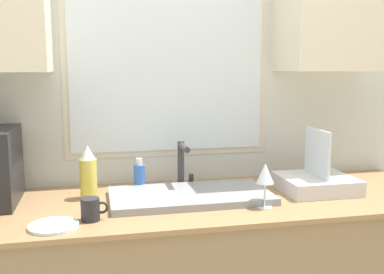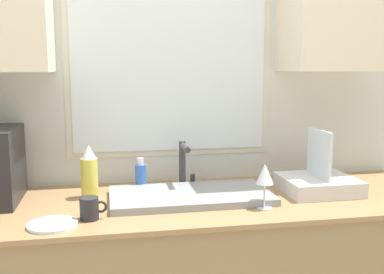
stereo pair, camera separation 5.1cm
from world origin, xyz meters
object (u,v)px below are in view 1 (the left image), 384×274
Objects in this scene: soap_bottle at (139,176)px; mug_near_sink at (91,209)px; wine_glass at (265,175)px; spray_bottle at (88,173)px; dish_rack at (316,181)px; faucet at (183,161)px.

mug_near_sink is (-0.22, -0.39, -0.02)m from soap_bottle.
soap_bottle is 0.81× the size of wine_glass.
soap_bottle is (0.23, 0.09, -0.05)m from spray_bottle.
faucet is at bearing 162.36° from dish_rack.
dish_rack reaches higher than soap_bottle.
faucet reaches higher than mug_near_sink.
soap_bottle is 0.61m from wine_glass.
soap_bottle is (-0.80, 0.20, 0.02)m from dish_rack.
spray_bottle is 2.31× the size of mug_near_sink.
mug_near_sink is (0.01, -0.30, -0.07)m from spray_bottle.
soap_bottle is 1.47× the size of mug_near_sink.
faucet is 0.44m from spray_bottle.
dish_rack is at bearing -5.95° from spray_bottle.
dish_rack is 1.76× the size of wine_glass.
spray_bottle is at bearing 174.05° from dish_rack.
wine_glass is at bearing -38.74° from soap_bottle.
faucet is 1.47× the size of soap_bottle.
faucet is 0.63m from dish_rack.
dish_rack is 0.38m from wine_glass.
faucet is at bearing 41.58° from mug_near_sink.
faucet is 0.46m from wine_glass.
spray_bottle reaches higher than soap_bottle.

